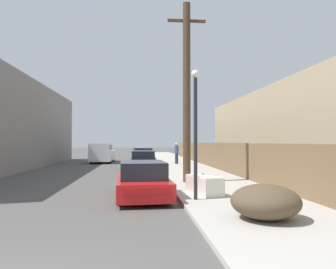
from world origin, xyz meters
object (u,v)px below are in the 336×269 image
Objects in this scene: parked_sports_car_red at (142,181)px; pedestrian at (177,153)px; street_lamp at (195,123)px; utility_pole at (187,90)px; car_parked_mid at (143,161)px; discarded_fridge at (204,185)px; pickup_truck at (102,153)px; brush_pile at (265,202)px; car_parked_far at (142,157)px.

pedestrian is at bearing 75.95° from parked_sports_car_red.
street_lamp is 2.34× the size of pedestrian.
utility_pole is (2.11, 3.44, 3.80)m from parked_sports_car_red.
car_parked_mid is at bearing 103.38° from utility_pole.
utility_pole is at bearing -94.53° from pedestrian.
pickup_truck is at bearing 90.03° from discarded_fridge.
discarded_fridge is at bearing -93.21° from pedestrian.
parked_sports_car_red is at bearing -101.00° from pedestrian.
brush_pile is 19.94m from pedestrian.
brush_pile is (6.46, -23.85, -0.39)m from pickup_truck.
car_parked_mid is 2.69× the size of brush_pile.
discarded_fridge is 5.33m from utility_pole.
parked_sports_car_red is 1.00× the size of car_parked_far.
car_parked_mid is 8.96m from utility_pole.
car_parked_far is 18.84m from street_lamp.
car_parked_mid reaches higher than parked_sports_car_red.
street_lamp is 2.45× the size of brush_pile.
car_parked_far is at bearing 148.36° from pickup_truck.
street_lamp reaches higher than parked_sports_car_red.
utility_pole is (-0.09, 3.59, 3.94)m from discarded_fridge.
street_lamp reaches higher than pedestrian.
parked_sports_car_red is (-2.20, 0.16, 0.14)m from discarded_fridge.
car_parked_mid is (0.23, 11.35, 0.05)m from parked_sports_car_red.
car_parked_far is at bearing 97.19° from brush_pile.
car_parked_far reaches higher than discarded_fridge.
car_parked_far is 2.48× the size of pedestrian.
pickup_truck is at bearing 104.00° from street_lamp.
utility_pole is 1.99× the size of street_lamp.
discarded_fridge is 20.86m from pickup_truck.
parked_sports_car_red is 1.06× the size of street_lamp.
street_lamp is (-0.40, -4.61, -1.80)m from utility_pole.
car_parked_far is 3.30m from pedestrian.
pickup_truck is 21.76m from street_lamp.
parked_sports_car_red is 0.53× the size of utility_pole.
street_lamp reaches higher than discarded_fridge.
pickup_truck is 24.71m from brush_pile.
parked_sports_car_red reaches higher than brush_pile.
parked_sports_car_red is 0.96× the size of car_parked_mid.
parked_sports_car_red is at bearing 100.81° from pickup_truck.
pedestrian reaches higher than car_parked_far.
parked_sports_car_red is at bearing -121.55° from utility_pole.
car_parked_mid is (-1.97, 11.51, 0.19)m from discarded_fridge.
pedestrian is (1.39, 17.15, -1.54)m from street_lamp.
parked_sports_car_red is 20.20m from pickup_truck.
car_parked_mid reaches higher than brush_pile.
car_parked_mid is 15.55m from brush_pile.
car_parked_far is at bearing 86.27° from parked_sports_car_red.
utility_pole is at bearing 96.24° from brush_pile.
discarded_fridge is 17.78m from car_parked_far.
utility_pole is 4.96m from street_lamp.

